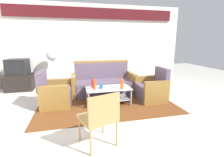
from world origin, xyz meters
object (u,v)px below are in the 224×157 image
at_px(coffee_table, 108,93).
at_px(bottle_red, 93,84).
at_px(cup, 101,86).
at_px(television, 18,67).
at_px(bottle_orange, 122,84).
at_px(armchair_left, 55,94).
at_px(wicker_chair, 100,116).
at_px(bottle_brown, 94,85).
at_px(tv_stand, 20,82).
at_px(armchair_right, 152,89).
at_px(couch, 103,84).
at_px(pedestal_fan, 52,58).

relative_size(coffee_table, bottle_red, 4.64).
xyz_separation_m(cup, television, (-2.33, 1.76, 0.30)).
xyz_separation_m(bottle_orange, bottle_red, (-0.68, 0.27, -0.03)).
relative_size(armchair_left, wicker_chair, 1.01).
relative_size(bottle_brown, television, 0.46).
bearing_deg(tv_stand, cup, -37.09).
height_order(coffee_table, tv_stand, tv_stand).
bearing_deg(bottle_red, television, 142.53).
xyz_separation_m(armchair_left, armchair_right, (2.46, -0.16, 0.00)).
relative_size(cup, television, 0.15).
relative_size(armchair_right, wicker_chair, 1.01).
distance_m(bottle_brown, wicker_chair, 1.58).
bearing_deg(wicker_chair, cup, 61.24).
distance_m(couch, coffee_table, 0.74).
height_order(bottle_red, wicker_chair, wicker_chair).
height_order(couch, cup, couch).
height_order(armchair_right, television, television).
height_order(coffee_table, television, television).
relative_size(couch, cup, 18.01).
distance_m(coffee_table, bottle_red, 0.45).
height_order(couch, bottle_red, couch).
xyz_separation_m(armchair_left, cup, (1.10, -0.17, 0.17)).
bearing_deg(coffee_table, couch, 89.31).
height_order(television, pedestal_fan, pedestal_fan).
bearing_deg(tv_stand, armchair_right, -25.43).
bearing_deg(couch, bottle_red, 58.80).
xyz_separation_m(bottle_brown, cup, (0.18, 0.07, -0.06)).
relative_size(coffee_table, pedestal_fan, 0.87).
relative_size(pedestal_fan, wicker_chair, 1.51).
bearing_deg(tv_stand, television, 82.87).
bearing_deg(cup, bottle_brown, -158.45).
xyz_separation_m(armchair_left, bottle_red, (0.91, -0.04, 0.21)).
distance_m(coffee_table, bottle_brown, 0.44).
bearing_deg(television, couch, 165.15).
bearing_deg(pedestal_fan, bottle_red, -56.70).
bearing_deg(bottle_brown, bottle_orange, -6.24).
height_order(cup, wicker_chair, wicker_chair).
height_order(coffee_table, bottle_brown, bottle_brown).
relative_size(armchair_right, cup, 8.50).
relative_size(armchair_left, tv_stand, 1.06).
relative_size(couch, pedestal_fan, 1.42).
relative_size(couch, bottle_orange, 5.64).
xyz_separation_m(tv_stand, wicker_chair, (2.03, -3.41, 0.23)).
height_order(coffee_table, bottle_orange, bottle_orange).
height_order(armchair_left, pedestal_fan, pedestal_fan).
bearing_deg(bottle_orange, armchair_right, 9.69).
height_order(cup, pedestal_fan, pedestal_fan).
distance_m(bottle_brown, cup, 0.20).
bearing_deg(armchair_right, coffee_table, 89.90).
bearing_deg(pedestal_fan, couch, -35.59).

